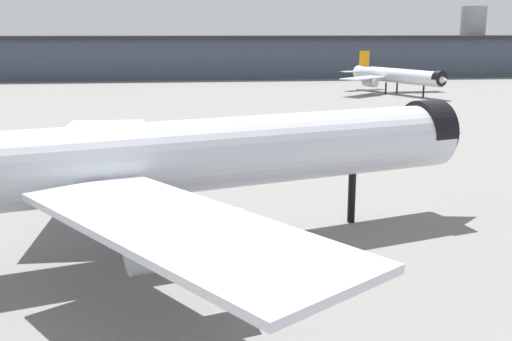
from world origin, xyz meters
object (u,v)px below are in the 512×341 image
(airliner_far_taxiway, at_px, (396,76))
(baggage_cart_trailing, at_px, (224,154))
(airliner_near_gate, at_px, (171,159))
(traffic_cone_near_nose, at_px, (99,161))

(airliner_far_taxiway, xyz_separation_m, baggage_cart_trailing, (-52.45, -90.05, -4.38))
(baggage_cart_trailing, bearing_deg, airliner_near_gate, -152.35)
(airliner_far_taxiway, height_order, baggage_cart_trailing, airliner_far_taxiway)
(airliner_near_gate, relative_size, traffic_cone_near_nose, 90.02)
(traffic_cone_near_nose, bearing_deg, airliner_far_taxiway, 52.39)
(airliner_far_taxiway, distance_m, baggage_cart_trailing, 104.30)
(airliner_near_gate, height_order, baggage_cart_trailing, airliner_near_gate)
(airliner_near_gate, distance_m, baggage_cart_trailing, 36.96)
(airliner_far_taxiway, bearing_deg, traffic_cone_near_nose, -62.87)
(airliner_far_taxiway, bearing_deg, airliner_near_gate, -49.80)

